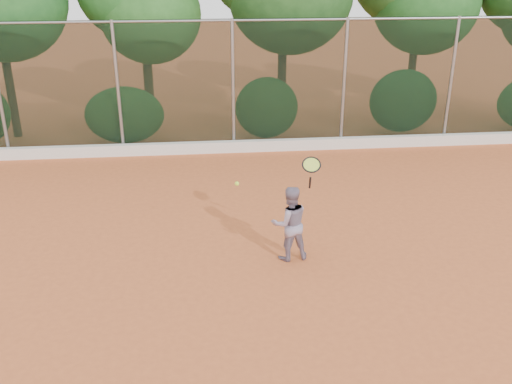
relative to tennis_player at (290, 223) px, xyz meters
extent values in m
plane|color=#C75E2F|center=(-0.58, -0.87, -0.69)|extent=(80.00, 80.00, 0.00)
cube|color=silver|center=(-0.58, 5.95, -0.54)|extent=(24.00, 0.20, 0.30)
imported|color=gray|center=(0.00, 0.00, 0.00)|extent=(0.74, 0.61, 1.37)
cube|color=black|center=(-0.58, 6.13, 1.06)|extent=(24.00, 0.01, 3.50)
cylinder|color=gray|center=(-0.58, 6.13, 2.76)|extent=(24.00, 0.06, 0.06)
cylinder|color=gray|center=(-3.58, 6.13, 1.06)|extent=(0.09, 0.09, 3.50)
cylinder|color=gray|center=(-0.58, 6.13, 1.06)|extent=(0.09, 0.09, 3.50)
cylinder|color=gray|center=(2.42, 6.13, 1.06)|extent=(0.09, 0.09, 3.50)
cylinder|color=gray|center=(5.42, 6.13, 1.06)|extent=(0.09, 0.09, 3.50)
cylinder|color=#412A19|center=(-6.88, 8.03, 0.76)|extent=(0.24, 0.24, 2.90)
cylinder|color=#45311A|center=(-2.98, 8.43, 0.51)|extent=(0.28, 0.28, 2.40)
ellipsoid|color=#255B1F|center=(-2.78, 8.33, 2.71)|extent=(2.90, 2.40, 2.80)
cylinder|color=#3D2517|center=(1.02, 8.13, 0.81)|extent=(0.26, 0.26, 3.00)
cylinder|color=#4A301C|center=(5.12, 8.33, 0.66)|extent=(0.24, 0.24, 2.70)
ellipsoid|color=#1D531C|center=(5.32, 8.23, 3.01)|extent=(3.20, 2.70, 3.10)
ellipsoid|color=#366F2A|center=(-3.58, 6.93, 0.16)|extent=(2.20, 1.16, 1.60)
ellipsoid|color=#2E5F24|center=(0.42, 6.93, 0.26)|extent=(1.80, 1.04, 1.76)
ellipsoid|color=#255F24|center=(4.42, 6.93, 0.36)|extent=(2.00, 1.10, 1.84)
cylinder|color=black|center=(0.34, 0.02, 0.74)|extent=(0.07, 0.23, 0.28)
torus|color=black|center=(0.34, -0.04, 1.09)|extent=(0.36, 0.32, 0.22)
cylinder|color=#C7DC40|center=(0.34, -0.04, 1.09)|extent=(0.31, 0.26, 0.17)
sphere|color=#C9F537|center=(-0.93, -0.21, 0.87)|extent=(0.07, 0.07, 0.07)
camera|label=1|loc=(-1.49, -8.84, 4.38)|focal=40.00mm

